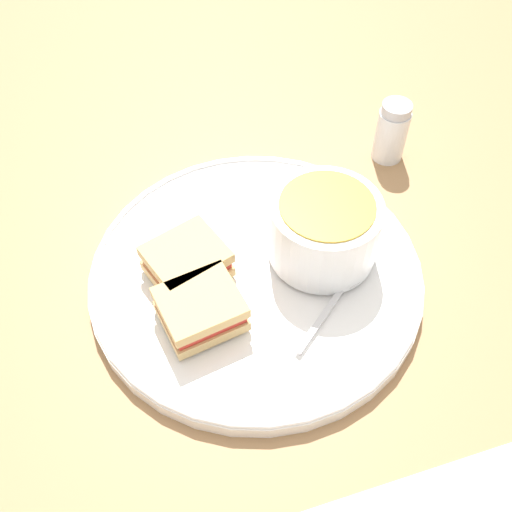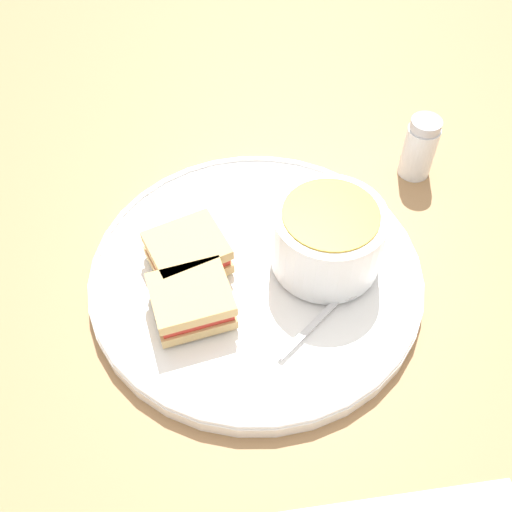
% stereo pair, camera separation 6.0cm
% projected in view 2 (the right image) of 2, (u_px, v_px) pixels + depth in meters
% --- Properties ---
extents(ground_plane, '(2.40, 2.40, 0.00)m').
position_uv_depth(ground_plane, '(256.00, 280.00, 0.63)').
color(ground_plane, '#9E754C').
extents(plate, '(0.34, 0.34, 0.02)m').
position_uv_depth(plate, '(256.00, 274.00, 0.62)').
color(plate, white).
rests_on(plate, ground_plane).
extents(soup_bowl, '(0.11, 0.11, 0.07)m').
position_uv_depth(soup_bowl, '(328.00, 238.00, 0.59)').
color(soup_bowl, white).
rests_on(soup_bowl, plate).
extents(spoon, '(0.10, 0.08, 0.01)m').
position_uv_depth(spoon, '(342.00, 295.00, 0.59)').
color(spoon, silver).
rests_on(spoon, plate).
extents(sandwich_half_near, '(0.09, 0.10, 0.03)m').
position_uv_depth(sandwich_half_near, '(188.00, 253.00, 0.61)').
color(sandwich_half_near, tan).
rests_on(sandwich_half_near, plate).
extents(sandwich_half_far, '(0.09, 0.09, 0.03)m').
position_uv_depth(sandwich_half_far, '(192.00, 301.00, 0.57)').
color(sandwich_half_far, tan).
rests_on(sandwich_half_far, plate).
extents(salt_shaker, '(0.04, 0.04, 0.08)m').
position_uv_depth(salt_shaker, '(420.00, 148.00, 0.70)').
color(salt_shaker, silver).
rests_on(salt_shaker, ground_plane).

